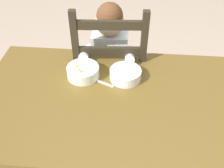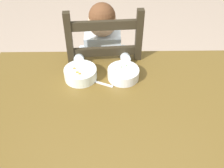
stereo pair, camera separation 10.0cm
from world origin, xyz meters
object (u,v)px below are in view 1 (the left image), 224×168
object	(u,v)px
child_figure	(110,55)
bowl_of_peas	(125,74)
dining_chair	(110,75)
dining_table	(121,112)
spoon	(98,81)
bowl_of_carrots	(83,71)

from	to	relation	value
child_figure	bowl_of_peas	distance (m)	0.32
child_figure	dining_chair	bearing A→B (deg)	52.22
dining_chair	child_figure	size ratio (longest dim) A/B	1.03
child_figure	dining_table	bearing A→B (deg)	-77.06
dining_table	dining_chair	size ratio (longest dim) A/B	1.43
dining_chair	spoon	bearing A→B (deg)	-95.75
child_figure	spoon	bearing A→B (deg)	-95.18
dining_table	spoon	distance (m)	0.20
bowl_of_carrots	dining_table	bearing A→B (deg)	-35.71
dining_table	bowl_of_peas	xyz separation A→B (m)	(0.01, 0.15, 0.13)
child_figure	bowl_of_peas	bearing A→B (deg)	-68.90
dining_table	spoon	bearing A→B (deg)	138.22
dining_table	bowl_of_peas	world-z (taller)	bowl_of_peas
bowl_of_carrots	spoon	size ratio (longest dim) A/B	1.28
dining_table	spoon	world-z (taller)	spoon
bowl_of_carrots	bowl_of_peas	bearing A→B (deg)	0.02
bowl_of_peas	bowl_of_carrots	bearing A→B (deg)	-179.98
dining_chair	bowl_of_peas	distance (m)	0.40
dining_chair	child_figure	bearing A→B (deg)	-127.78
dining_table	bowl_of_carrots	distance (m)	0.29
dining_chair	child_figure	xyz separation A→B (m)	(-0.00, -0.00, 0.17)
dining_table	child_figure	bearing A→B (deg)	102.94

